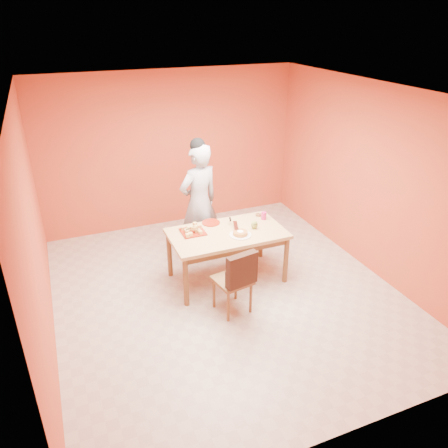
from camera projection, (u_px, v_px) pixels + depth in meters
name	position (u px, v px, depth m)	size (l,w,h in m)	color
floor	(226.00, 292.00, 6.07)	(5.00, 5.00, 0.00)	beige
ceiling	(226.00, 93.00, 4.88)	(5.00, 5.00, 0.00)	silver
wall_back	(171.00, 150.00, 7.55)	(4.50, 4.50, 0.00)	#B54F29
wall_left	(34.00, 235.00, 4.71)	(5.00, 5.00, 0.00)	#B54F29
wall_right	(371.00, 180.00, 6.24)	(5.00, 5.00, 0.00)	#B54F29
dining_table	(227.00, 238.00, 6.10)	(1.60, 0.90, 0.76)	tan
dining_chair	(233.00, 279.00, 5.50)	(0.50, 0.56, 0.93)	brown
pastry_pile	(193.00, 228.00, 6.02)	(0.29, 0.29, 0.09)	#DDB85E
person	(199.00, 203.00, 6.59)	(0.67, 0.44, 1.83)	gray
pastry_platter	(193.00, 232.00, 6.04)	(0.32, 0.32, 0.02)	maroon
red_dinner_plate	(211.00, 223.00, 6.31)	(0.26, 0.26, 0.02)	maroon
white_cake_plate	(240.00, 235.00, 5.97)	(0.30, 0.30, 0.01)	silver
sponge_cake	(240.00, 233.00, 5.95)	(0.20, 0.20, 0.05)	#C47A32
cake_server	(236.00, 226.00, 6.09)	(0.06, 0.29, 0.01)	white
egg_ornament	(254.00, 225.00, 6.12)	(0.10, 0.08, 0.12)	olive
magenta_glass	(264.00, 216.00, 6.41)	(0.08, 0.08, 0.11)	#B41B59
checker_tin	(259.00, 215.00, 6.53)	(0.09, 0.09, 0.03)	#341F0E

